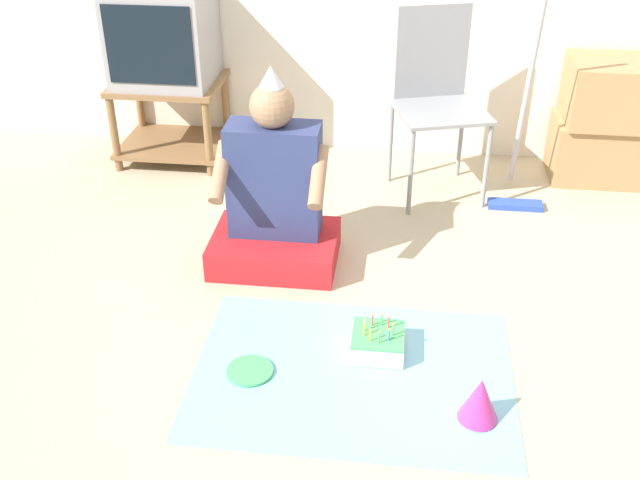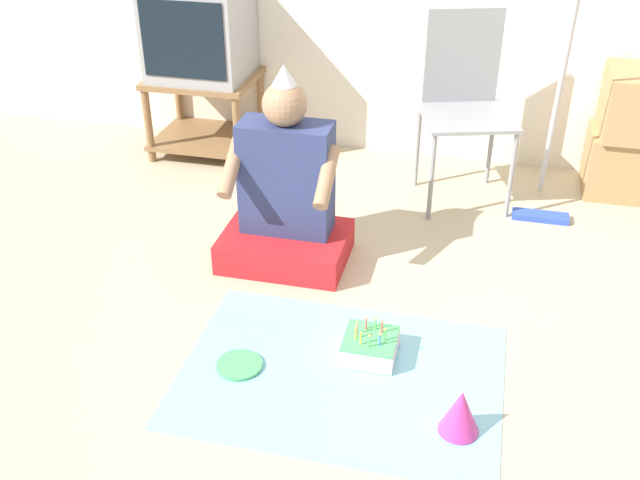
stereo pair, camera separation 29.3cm
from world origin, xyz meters
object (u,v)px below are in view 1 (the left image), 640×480
Objects in this scene: birthday_cake at (378,342)px; dust_mop at (522,140)px; person_seated at (274,201)px; party_hat_blue at (480,399)px; paper_plate at (250,371)px; cardboard_box_stack at (606,121)px; tv at (163,36)px; folding_chair at (436,90)px.

dust_mop is at bearing 64.23° from birthday_cake.
party_hat_blue is (0.86, -0.93, -0.21)m from person_seated.
party_hat_blue is 0.98× the size of paper_plate.
party_hat_blue is at bearing -99.76° from dust_mop.
cardboard_box_stack is at bearing 49.46° from paper_plate.
birthday_cake is at bearing -115.77° from dust_mop.
dust_mop is 1.36m from person_seated.
dust_mop is at bearing 80.24° from party_hat_blue.
dust_mop is at bearing -144.55° from cardboard_box_stack.
tv is at bearing 129.70° from party_hat_blue.
party_hat_blue is at bearing -41.35° from birthday_cake.
person_seated is (-1.15, -0.73, -0.04)m from dust_mop.
tv is 0.58× the size of person_seated.
tv is 3.02× the size of paper_plate.
birthday_cake reaches higher than paper_plate.
party_hat_blue is at bearing -9.54° from paper_plate.
tv is at bearing 126.75° from person_seated.
cardboard_box_stack is 0.59m from dust_mop.
cardboard_box_stack is at bearing 13.47° from folding_chair.
dust_mop is at bearing 32.24° from person_seated.
dust_mop is 1.91m from paper_plate.
person_seated is 1.29m from party_hat_blue.
person_seated is 5.24× the size of paper_plate.
tv is 0.44× the size of dust_mop.
paper_plate is at bearing -112.02° from folding_chair.
folding_chair reaches higher than paper_plate.
folding_chair is 1.85m from paper_plate.
birthday_cake is at bearing -50.82° from person_seated.
person_seated reaches higher than birthday_cake.
folding_chair is 1.44× the size of cardboard_box_stack.
birthday_cake is 1.20× the size of party_hat_blue.
dust_mop is (0.45, -0.12, -0.20)m from folding_chair.
folding_chair is 0.98m from cardboard_box_stack.
dust_mop is 7.04× the size of party_hat_blue.
birthday_cake is at bearing -123.87° from cardboard_box_stack.
folding_chair is at bearing 82.20° from birthday_cake.
person_seated is 0.83m from birthday_cake.
tv is at bearing 127.67° from birthday_cake.
birthday_cake is at bearing 21.17° from paper_plate.
tv is at bearing 172.09° from folding_chair.
cardboard_box_stack is 2.16m from party_hat_blue.
tv reaches higher than folding_chair.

